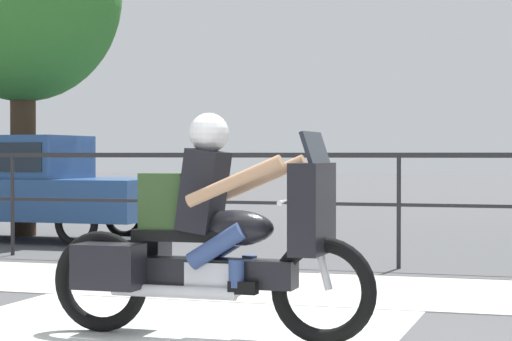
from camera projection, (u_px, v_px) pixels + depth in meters
The scene contains 4 objects.
sidewalk_band at pixel (367, 290), 9.75m from camera, with size 44.00×2.40×0.01m, color #B7B2A8.
fence_railing at pixel (399, 178), 11.57m from camera, with size 36.00×0.05×1.35m.
motorcycle at pixel (209, 239), 7.19m from camera, with size 2.47×0.76×1.63m.
parked_car at pixel (16, 181), 15.47m from camera, with size 4.36×1.75×1.62m.
Camera 1 is at (1.89, -6.21, 1.33)m, focal length 70.00 mm.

